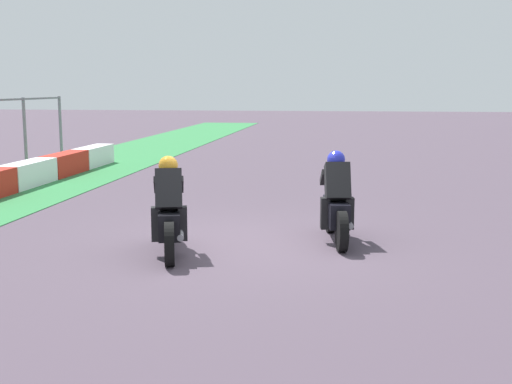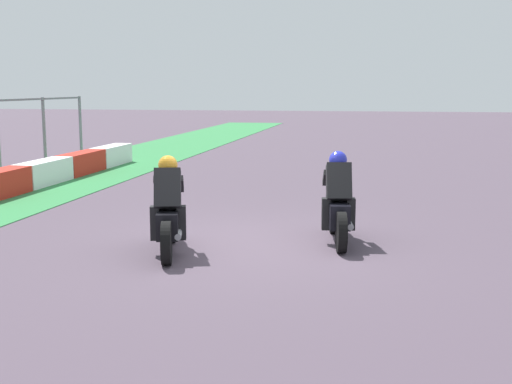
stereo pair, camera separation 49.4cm
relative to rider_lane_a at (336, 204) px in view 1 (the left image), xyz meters
The scene contains 3 objects.
ground_plane 1.59m from the rider_lane_a, 108.39° to the left, with size 120.00×120.00×0.00m, color #4F414F.
rider_lane_a is the anchor object (origin of this frame).
rider_lane_b 2.79m from the rider_lane_a, 115.56° to the left, with size 2.01×0.69×1.51m.
Camera 1 is at (-10.45, -1.57, 2.56)m, focal length 46.61 mm.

